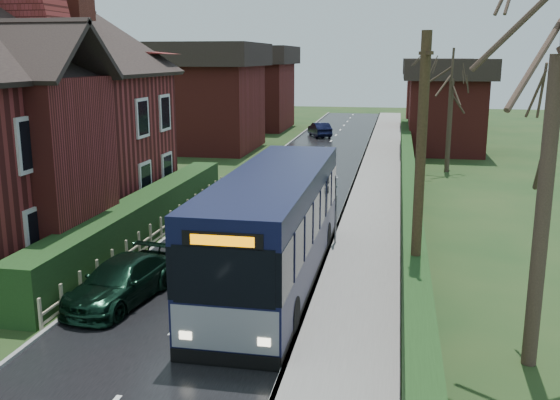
% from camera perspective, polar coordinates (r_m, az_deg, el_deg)
% --- Properties ---
extents(ground, '(140.00, 140.00, 0.00)m').
position_cam_1_polar(ground, '(17.93, -7.12, -8.76)').
color(ground, '#31431C').
rests_on(ground, ground).
extents(road, '(6.00, 100.00, 0.02)m').
position_cam_1_polar(road, '(27.17, -0.72, -1.11)').
color(road, black).
rests_on(road, ground).
extents(pavement, '(2.50, 100.00, 0.14)m').
position_cam_1_polar(pavement, '(26.67, 8.27, -1.39)').
color(pavement, slate).
rests_on(pavement, ground).
extents(kerb_right, '(0.12, 100.00, 0.14)m').
position_cam_1_polar(kerb_right, '(26.74, 5.70, -1.28)').
color(kerb_right, gray).
rests_on(kerb_right, ground).
extents(kerb_left, '(0.12, 100.00, 0.10)m').
position_cam_1_polar(kerb_left, '(27.91, -6.87, -0.74)').
color(kerb_left, gray).
rests_on(kerb_left, ground).
extents(front_hedge, '(1.20, 16.00, 1.60)m').
position_cam_1_polar(front_hedge, '(23.48, -12.55, -1.69)').
color(front_hedge, '#193213').
rests_on(front_hedge, ground).
extents(picket_fence, '(0.10, 16.00, 0.90)m').
position_cam_1_polar(picket_fence, '(23.28, -10.81, -2.62)').
color(picket_fence, '#968D65').
rests_on(picket_fence, ground).
extents(right_wall_hedge, '(0.60, 50.00, 1.80)m').
position_cam_1_polar(right_wall_hedge, '(26.44, 11.69, 0.47)').
color(right_wall_hedge, maroon).
rests_on(right_wall_hedge, ground).
extents(brick_house, '(9.30, 14.60, 10.30)m').
position_cam_1_polar(brick_house, '(25.00, -23.49, 6.76)').
color(brick_house, maroon).
rests_on(brick_house, ground).
extents(bus, '(2.55, 11.03, 3.35)m').
position_cam_1_polar(bus, '(18.42, -0.54, -2.63)').
color(bus, black).
rests_on(bus, ground).
extents(car_silver, '(1.66, 3.97, 1.34)m').
position_cam_1_polar(car_silver, '(27.62, -3.66, 0.50)').
color(car_silver, silver).
rests_on(car_silver, ground).
extents(car_green, '(2.22, 4.25, 1.18)m').
position_cam_1_polar(car_green, '(17.81, -14.35, -7.22)').
color(car_green, black).
rests_on(car_green, ground).
extents(car_distant, '(2.53, 3.89, 1.21)m').
position_cam_1_polar(car_distant, '(53.35, 3.65, 6.44)').
color(car_distant, black).
rests_on(car_distant, ground).
extents(bus_stop_sign, '(0.14, 0.39, 2.57)m').
position_cam_1_polar(bus_stop_sign, '(22.00, 5.14, -0.01)').
color(bus_stop_sign, slate).
rests_on(bus_stop_sign, ground).
extents(telegraph_pole, '(0.31, 0.92, 7.21)m').
position_cam_1_polar(telegraph_pole, '(15.46, 12.63, 1.61)').
color(telegraph_pole, '#312515').
rests_on(telegraph_pole, ground).
extents(tree_right_far, '(3.89, 3.89, 7.51)m').
position_cam_1_polar(tree_right_far, '(37.60, 15.48, 10.96)').
color(tree_right_far, '#33271E').
rests_on(tree_right_far, ground).
extents(tree_house_side, '(4.23, 4.23, 9.62)m').
position_cam_1_polar(tree_house_side, '(30.26, -21.23, 13.19)').
color(tree_house_side, '#372A20').
rests_on(tree_house_side, ground).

